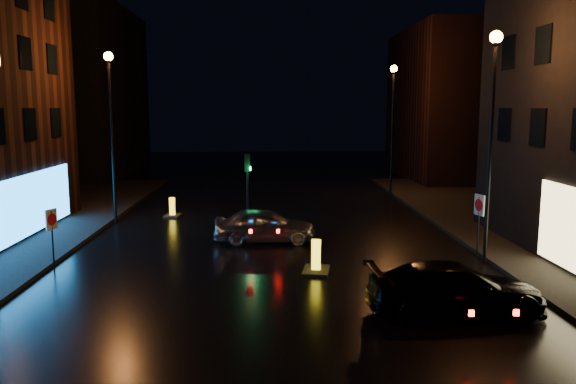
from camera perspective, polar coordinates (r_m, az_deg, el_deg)
name	(u,v)px	position (r m, az deg, el deg)	size (l,w,h in m)	color
ground	(276,330)	(14.96, -1.26, -13.88)	(120.00, 120.00, 0.00)	black
building_far_left	(81,92)	(51.34, -20.31, 9.47)	(8.00, 16.00, 14.00)	black
building_far_right	(453,104)	(48.28, 16.44, 8.55)	(8.00, 14.00, 12.00)	black
street_lamp_lfar	(111,111)	(28.85, -17.56, 7.86)	(0.44, 0.44, 8.37)	black
street_lamp_rnear	(492,112)	(21.38, 20.03, 7.64)	(0.44, 0.44, 8.37)	black
street_lamp_rfar	(393,110)	(36.71, 10.59, 8.17)	(0.44, 0.44, 8.37)	black
traffic_signal	(248,212)	(28.33, -4.10, -2.07)	(1.40, 2.40, 3.45)	black
silver_hatchback	(265,225)	(24.07, -2.38, -3.39)	(1.73, 4.30, 1.47)	#999BA0
dark_sedan	(456,289)	(16.50, 16.66, -9.43)	(2.01, 4.94, 1.43)	black
bollard_near	(316,265)	(19.82, 2.87, -7.44)	(1.11, 1.47, 1.17)	black
bollard_far	(172,212)	(30.36, -11.66, -2.04)	(0.86, 1.22, 1.02)	black
road_sign_left	(52,225)	(21.35, -22.88, -3.08)	(0.23, 0.52, 2.21)	black
road_sign_right	(479,210)	(22.68, 18.83, -1.78)	(0.20, 0.58, 2.44)	black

